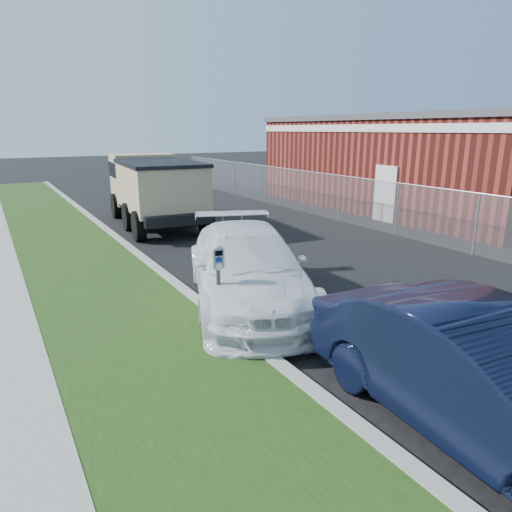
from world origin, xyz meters
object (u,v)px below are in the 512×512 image
parking_meter (218,269)px  navy_sedan (483,376)px  white_wagon (246,266)px  dump_truck (154,186)px

parking_meter → navy_sedan: size_ratio=0.32×
parking_meter → white_wagon: (1.23, 1.21, -0.45)m
parking_meter → dump_truck: (2.28, 10.33, 0.20)m
dump_truck → navy_sedan: bearing=-88.2°
parking_meter → white_wagon: bearing=54.3°
parking_meter → dump_truck: size_ratio=0.23×
white_wagon → navy_sedan: bearing=-67.1°
white_wagon → navy_sedan: 5.24m
parking_meter → navy_sedan: parking_meter is taller
dump_truck → white_wagon: bearing=-91.5°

